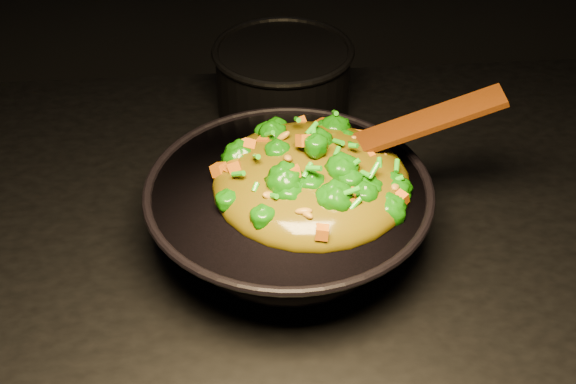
{
  "coord_description": "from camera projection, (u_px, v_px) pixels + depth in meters",
  "views": [
    {
      "loc": [
        -0.04,
        -0.71,
        1.57
      ],
      "look_at": [
        0.01,
        -0.0,
        0.98
      ],
      "focal_mm": 45.0,
      "sensor_mm": 36.0,
      "label": 1
    }
  ],
  "objects": [
    {
      "name": "stir_fry",
      "position": [
        312.0,
        158.0,
        0.88
      ],
      "size": [
        0.31,
        0.31,
        0.09
      ],
      "primitive_type": null,
      "rotation": [
        0.0,
        0.0,
        0.29
      ],
      "color": "#135B06",
      "rests_on": "wok"
    },
    {
      "name": "back_pot",
      "position": [
        283.0,
        81.0,
        1.18
      ],
      "size": [
        0.22,
        0.22,
        0.12
      ],
      "primitive_type": "cylinder",
      "rotation": [
        0.0,
        0.0,
        0.03
      ],
      "color": "black",
      "rests_on": "stovetop"
    },
    {
      "name": "spatula",
      "position": [
        389.0,
        134.0,
        0.91
      ],
      "size": [
        0.28,
        0.06,
        0.12
      ],
      "primitive_type": "cube",
      "rotation": [
        0.0,
        -0.38,
        -0.04
      ],
      "color": "#331808",
      "rests_on": "wok"
    },
    {
      "name": "wok",
      "position": [
        289.0,
        217.0,
        0.93
      ],
      "size": [
        0.36,
        0.36,
        0.1
      ],
      "primitive_type": null,
      "rotation": [
        0.0,
        0.0,
        0.03
      ],
      "color": "black",
      "rests_on": "stovetop"
    }
  ]
}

